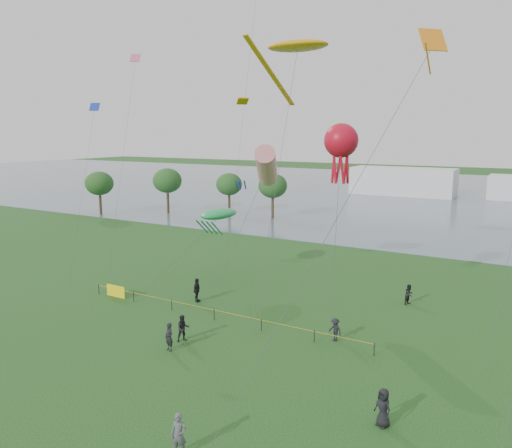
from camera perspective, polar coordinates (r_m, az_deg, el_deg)
The scene contains 18 objects.
ground_plane at distance 26.10m, azimuth -11.94°, elevation -21.17°, with size 400.00×400.00×0.00m, color #153C13.
lake at distance 118.01m, azimuth 22.61°, elevation 2.99°, with size 400.00×120.00×0.08m, color slate.
pavilion_left at distance 115.01m, azimuth 16.44°, elevation 4.69°, with size 22.00×8.00×6.00m, color silver.
trees at distance 83.68m, azimuth -7.72°, elevation 4.62°, with size 31.17×16.45×7.66m.
fence at distance 40.97m, azimuth -11.91°, elevation -8.36°, with size 24.07×0.07×1.05m.
kite_flyer at distance 23.20m, azimuth -8.81°, elevation -22.69°, with size 0.69×0.45×1.89m, color #515258.
spectator_a at distance 33.85m, azimuth -8.34°, elevation -11.71°, with size 0.87×0.68×1.78m, color black.
spectator_b at distance 33.98m, azimuth 9.03°, elevation -11.84°, with size 1.01×0.58×1.57m, color black.
spectator_c at distance 41.13m, azimuth -6.78°, elevation -7.51°, with size 1.15×0.48×1.96m, color black.
spectator_d at distance 25.49m, azimuth 14.32°, elevation -19.67°, with size 0.91×0.59×1.87m, color black.
spectator_f at distance 32.66m, azimuth -9.91°, elevation -12.59°, with size 0.66×0.43×1.80m, color black.
spectator_g at distance 42.10m, azimuth 17.10°, elevation -7.70°, with size 0.80×0.63×1.65m, color black.
kite_stingray at distance 40.33m, azimuth 4.68°, elevation 19.52°, with size 4.94×10.09×20.46m.
kite_windsock at distance 42.76m, azimuth 1.19°, elevation 6.63°, with size 4.28×7.48×12.66m.
kite_creature at distance 46.14m, azimuth -4.29°, elevation 1.14°, with size 3.47×11.54×6.66m.
kite_octopus at distance 34.59m, azimuth 9.70°, elevation 9.28°, with size 2.32×3.43×14.21m.
kite_delta at distance 26.70m, azimuth 18.31°, elevation 17.07°, with size 6.02×14.70×18.69m.
small_kites at distance 39.87m, azimuth 2.21°, elevation 20.49°, with size 39.54×11.67×12.05m.
Camera 1 is at (15.29, -16.23, 13.56)m, focal length 35.00 mm.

